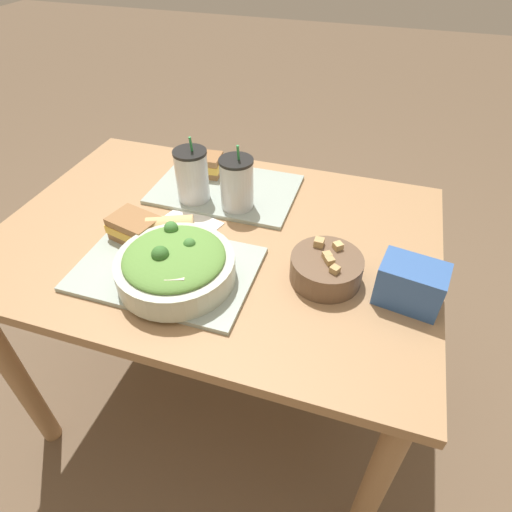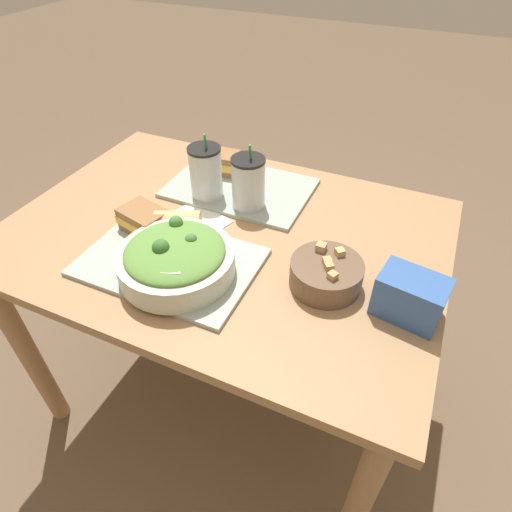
{
  "view_description": "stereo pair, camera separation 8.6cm",
  "coord_description": "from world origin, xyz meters",
  "px_view_note": "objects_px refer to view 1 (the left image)",
  "views": [
    {
      "loc": [
        0.38,
        -0.84,
        1.48
      ],
      "look_at": [
        0.16,
        -0.13,
        0.83
      ],
      "focal_mm": 30.0,
      "sensor_mm": 36.0,
      "label": 1
    },
    {
      "loc": [
        0.46,
        -0.81,
        1.48
      ],
      "look_at": [
        0.16,
        -0.13,
        0.83
      ],
      "focal_mm": 30.0,
      "sensor_mm": 36.0,
      "label": 2
    }
  ],
  "objects_px": {
    "baguette_near": "(171,228)",
    "sandwich_far": "(203,164)",
    "chip_bag": "(411,284)",
    "salad_bowl": "(175,264)",
    "drink_cup_dark": "(192,177)",
    "drink_cup_red": "(237,185)",
    "napkin_folded": "(189,224)",
    "sandwich_near": "(135,228)",
    "soup_bowl": "(326,268)"
  },
  "relations": [
    {
      "from": "soup_bowl",
      "to": "sandwich_far",
      "type": "bearing_deg",
      "value": 142.46
    },
    {
      "from": "baguette_near",
      "to": "chip_bag",
      "type": "distance_m",
      "value": 0.6
    },
    {
      "from": "sandwich_far",
      "to": "chip_bag",
      "type": "xyz_separation_m",
      "value": [
        0.65,
        -0.37,
        0.01
      ]
    },
    {
      "from": "drink_cup_red",
      "to": "chip_bag",
      "type": "bearing_deg",
      "value": -25.08
    },
    {
      "from": "chip_bag",
      "to": "napkin_folded",
      "type": "relative_size",
      "value": 0.81
    },
    {
      "from": "baguette_near",
      "to": "drink_cup_dark",
      "type": "distance_m",
      "value": 0.2
    },
    {
      "from": "baguette_near",
      "to": "sandwich_far",
      "type": "height_order",
      "value": "baguette_near"
    },
    {
      "from": "drink_cup_dark",
      "to": "drink_cup_red",
      "type": "height_order",
      "value": "drink_cup_dark"
    },
    {
      "from": "soup_bowl",
      "to": "drink_cup_dark",
      "type": "distance_m",
      "value": 0.49
    },
    {
      "from": "sandwich_near",
      "to": "drink_cup_dark",
      "type": "distance_m",
      "value": 0.23
    },
    {
      "from": "sandwich_near",
      "to": "drink_cup_red",
      "type": "bearing_deg",
      "value": 61.43
    },
    {
      "from": "soup_bowl",
      "to": "drink_cup_red",
      "type": "distance_m",
      "value": 0.37
    },
    {
      "from": "salad_bowl",
      "to": "napkin_folded",
      "type": "relative_size",
      "value": 1.46
    },
    {
      "from": "chip_bag",
      "to": "napkin_folded",
      "type": "xyz_separation_m",
      "value": [
        -0.59,
        0.12,
        -0.05
      ]
    },
    {
      "from": "salad_bowl",
      "to": "chip_bag",
      "type": "bearing_deg",
      "value": 10.98
    },
    {
      "from": "salad_bowl",
      "to": "drink_cup_dark",
      "type": "relative_size",
      "value": 1.41
    },
    {
      "from": "sandwich_far",
      "to": "drink_cup_dark",
      "type": "bearing_deg",
      "value": -83.67
    },
    {
      "from": "salad_bowl",
      "to": "baguette_near",
      "type": "relative_size",
      "value": 2.04
    },
    {
      "from": "salad_bowl",
      "to": "napkin_folded",
      "type": "height_order",
      "value": "salad_bowl"
    },
    {
      "from": "salad_bowl",
      "to": "sandwich_far",
      "type": "bearing_deg",
      "value": 105.51
    },
    {
      "from": "sandwich_near",
      "to": "sandwich_far",
      "type": "distance_m",
      "value": 0.37
    },
    {
      "from": "salad_bowl",
      "to": "drink_cup_red",
      "type": "relative_size",
      "value": 1.44
    },
    {
      "from": "baguette_near",
      "to": "napkin_folded",
      "type": "bearing_deg",
      "value": -27.14
    },
    {
      "from": "sandwich_near",
      "to": "napkin_folded",
      "type": "height_order",
      "value": "sandwich_near"
    },
    {
      "from": "baguette_near",
      "to": "drink_cup_red",
      "type": "distance_m",
      "value": 0.23
    },
    {
      "from": "soup_bowl",
      "to": "sandwich_near",
      "type": "distance_m",
      "value": 0.5
    },
    {
      "from": "drink_cup_dark",
      "to": "napkin_folded",
      "type": "relative_size",
      "value": 1.04
    },
    {
      "from": "sandwich_near",
      "to": "drink_cup_dark",
      "type": "height_order",
      "value": "drink_cup_dark"
    },
    {
      "from": "drink_cup_red",
      "to": "napkin_folded",
      "type": "height_order",
      "value": "drink_cup_red"
    },
    {
      "from": "salad_bowl",
      "to": "sandwich_near",
      "type": "relative_size",
      "value": 1.92
    },
    {
      "from": "sandwich_near",
      "to": "napkin_folded",
      "type": "distance_m",
      "value": 0.15
    },
    {
      "from": "drink_cup_red",
      "to": "chip_bag",
      "type": "relative_size",
      "value": 1.25
    },
    {
      "from": "chip_bag",
      "to": "drink_cup_dark",
      "type": "bearing_deg",
      "value": 169.33
    },
    {
      "from": "sandwich_near",
      "to": "soup_bowl",
      "type": "bearing_deg",
      "value": 14.95
    },
    {
      "from": "sandwich_near",
      "to": "drink_cup_dark",
      "type": "relative_size",
      "value": 0.74
    },
    {
      "from": "soup_bowl",
      "to": "drink_cup_dark",
      "type": "height_order",
      "value": "drink_cup_dark"
    },
    {
      "from": "salad_bowl",
      "to": "drink_cup_red",
      "type": "distance_m",
      "value": 0.33
    },
    {
      "from": "drink_cup_dark",
      "to": "chip_bag",
      "type": "bearing_deg",
      "value": -20.09
    },
    {
      "from": "soup_bowl",
      "to": "sandwich_far",
      "type": "distance_m",
      "value": 0.58
    },
    {
      "from": "drink_cup_dark",
      "to": "salad_bowl",
      "type": "bearing_deg",
      "value": -72.86
    },
    {
      "from": "baguette_near",
      "to": "chip_bag",
      "type": "relative_size",
      "value": 0.88
    },
    {
      "from": "sandwich_near",
      "to": "baguette_near",
      "type": "bearing_deg",
      "value": 30.78
    },
    {
      "from": "baguette_near",
      "to": "drink_cup_red",
      "type": "relative_size",
      "value": 0.71
    },
    {
      "from": "soup_bowl",
      "to": "salad_bowl",
      "type": "bearing_deg",
      "value": -160.66
    },
    {
      "from": "sandwich_near",
      "to": "chip_bag",
      "type": "height_order",
      "value": "chip_bag"
    },
    {
      "from": "napkin_folded",
      "to": "sandwich_far",
      "type": "bearing_deg",
      "value": 103.42
    },
    {
      "from": "soup_bowl",
      "to": "baguette_near",
      "type": "xyz_separation_m",
      "value": [
        -0.41,
        0.02,
        0.01
      ]
    },
    {
      "from": "sandwich_far",
      "to": "sandwich_near",
      "type": "bearing_deg",
      "value": -101.14
    },
    {
      "from": "chip_bag",
      "to": "soup_bowl",
      "type": "bearing_deg",
      "value": -175.24
    },
    {
      "from": "salad_bowl",
      "to": "sandwich_near",
      "type": "height_order",
      "value": "salad_bowl"
    }
  ]
}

